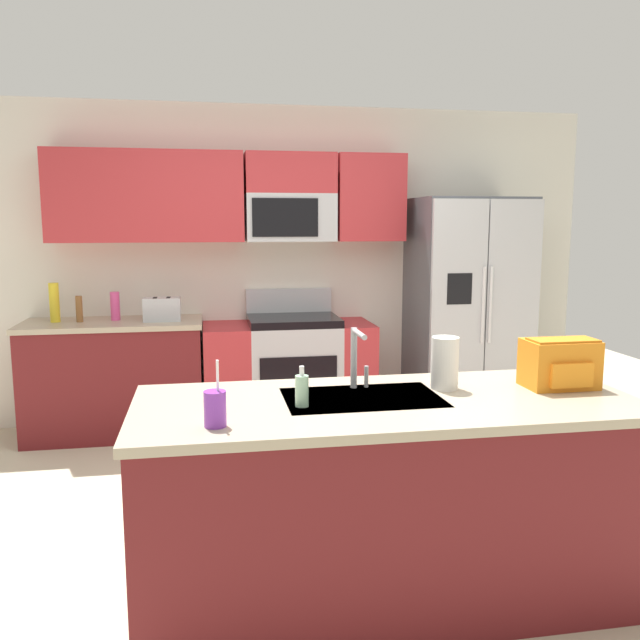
# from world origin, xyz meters

# --- Properties ---
(ground_plane) EXTENTS (9.00, 9.00, 0.00)m
(ground_plane) POSITION_xyz_m (0.00, 0.00, 0.00)
(ground_plane) COLOR beige
(ground_plane) RESTS_ON ground
(kitchen_wall_unit) EXTENTS (5.20, 0.43, 2.60)m
(kitchen_wall_unit) POSITION_xyz_m (-0.14, 2.08, 1.47)
(kitchen_wall_unit) COLOR silver
(kitchen_wall_unit) RESTS_ON ground
(back_counter) EXTENTS (1.36, 0.63, 0.90)m
(back_counter) POSITION_xyz_m (-1.39, 1.80, 0.45)
(back_counter) COLOR maroon
(back_counter) RESTS_ON ground
(range_oven) EXTENTS (1.36, 0.61, 1.10)m
(range_oven) POSITION_xyz_m (-0.02, 1.80, 0.44)
(range_oven) COLOR #B7BABF
(range_oven) RESTS_ON ground
(refrigerator) EXTENTS (0.90, 0.76, 1.85)m
(refrigerator) POSITION_xyz_m (1.47, 1.73, 0.93)
(refrigerator) COLOR #4C4F54
(refrigerator) RESTS_ON ground
(island_counter) EXTENTS (2.17, 0.88, 0.90)m
(island_counter) POSITION_xyz_m (0.09, -0.73, 0.45)
(island_counter) COLOR maroon
(island_counter) RESTS_ON ground
(toaster) EXTENTS (0.28, 0.16, 0.18)m
(toaster) POSITION_xyz_m (-1.01, 1.75, 0.99)
(toaster) COLOR #B7BABF
(toaster) RESTS_ON back_counter
(pepper_mill) EXTENTS (0.05, 0.05, 0.20)m
(pepper_mill) POSITION_xyz_m (-1.62, 1.80, 1.00)
(pepper_mill) COLOR brown
(pepper_mill) RESTS_ON back_counter
(bottle_pink) EXTENTS (0.07, 0.07, 0.22)m
(bottle_pink) POSITION_xyz_m (-1.37, 1.85, 1.01)
(bottle_pink) COLOR #EA4C93
(bottle_pink) RESTS_ON back_counter
(bottle_yellow) EXTENTS (0.07, 0.07, 0.30)m
(bottle_yellow) POSITION_xyz_m (-1.81, 1.83, 1.05)
(bottle_yellow) COLOR yellow
(bottle_yellow) RESTS_ON back_counter
(sink_faucet) EXTENTS (0.08, 0.21, 0.28)m
(sink_faucet) POSITION_xyz_m (-0.01, -0.54, 1.07)
(sink_faucet) COLOR #B7BABF
(sink_faucet) RESTS_ON island_counter
(drink_cup_purple) EXTENTS (0.08, 0.08, 0.26)m
(drink_cup_purple) POSITION_xyz_m (-0.65, -0.98, 0.97)
(drink_cup_purple) COLOR purple
(drink_cup_purple) RESTS_ON island_counter
(soap_dispenser) EXTENTS (0.06, 0.06, 0.17)m
(soap_dispenser) POSITION_xyz_m (-0.29, -0.77, 0.97)
(soap_dispenser) COLOR #A5D8B2
(soap_dispenser) RESTS_ON island_counter
(paper_towel_roll) EXTENTS (0.12, 0.12, 0.24)m
(paper_towel_roll) POSITION_xyz_m (0.39, -0.60, 1.02)
(paper_towel_roll) COLOR white
(paper_towel_roll) RESTS_ON island_counter
(backpack) EXTENTS (0.32, 0.22, 0.23)m
(backpack) POSITION_xyz_m (0.93, -0.67, 1.02)
(backpack) COLOR orange
(backpack) RESTS_ON island_counter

